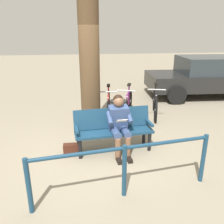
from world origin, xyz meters
TOP-DOWN VIEW (x-y plane):
  - ground_plane at (0.00, 0.00)m, footprint 40.00×40.00m
  - bench at (-0.27, -0.17)m, footprint 1.63×0.61m
  - person_reading at (-0.37, -0.01)m, footprint 0.51×0.79m
  - handbag at (0.61, -0.01)m, footprint 0.30×0.15m
  - tree_trunk at (0.13, -1.12)m, footprint 0.46×0.46m
  - litter_bin at (-0.53, -1.10)m, footprint 0.41×0.41m
  - bicycle_black at (-1.77, -2.04)m, footprint 0.60×1.64m
  - bicycle_blue at (-0.96, -2.03)m, footprint 0.66×1.61m
  - bicycle_red at (-0.40, -2.00)m, footprint 0.48×1.67m
  - railing_fence at (-0.23, 1.34)m, footprint 2.75×0.43m
  - parked_car at (-4.32, -3.83)m, footprint 4.30×2.21m

SIDE VIEW (x-z plane):
  - ground_plane at x=0.00m, z-range 0.00..0.00m
  - handbag at x=0.61m, z-range 0.00..0.24m
  - bicycle_black at x=-1.77m, z-range -0.11..0.83m
  - bicycle_blue at x=-0.96m, z-range -0.11..0.83m
  - bicycle_red at x=-0.40m, z-range -0.11..0.83m
  - litter_bin at x=-0.53m, z-range 0.00..0.78m
  - bench at x=-0.27m, z-range 0.07..0.94m
  - railing_fence at x=-0.23m, z-range 0.16..1.01m
  - person_reading at x=-0.37m, z-range 0.06..1.27m
  - parked_car at x=-4.32m, z-range 0.04..1.51m
  - tree_trunk at x=0.13m, z-range 0.00..3.67m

